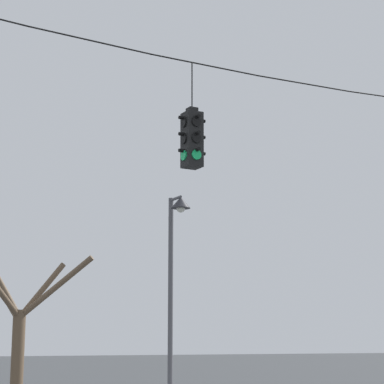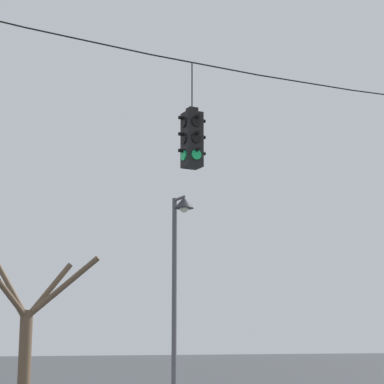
# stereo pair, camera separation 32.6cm
# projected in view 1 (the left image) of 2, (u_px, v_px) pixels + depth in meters

# --- Properties ---
(span_wire) EXTENTS (17.36, 0.03, 0.40)m
(span_wire) POSITION_uv_depth(u_px,v_px,m) (207.00, 60.00, 15.17)
(span_wire) COLOR black
(traffic_light_near_right_pole) EXTENTS (0.58, 0.58, 2.16)m
(traffic_light_near_right_pole) POSITION_uv_depth(u_px,v_px,m) (192.00, 139.00, 14.67)
(traffic_light_near_right_pole) COLOR black
(street_lamp) EXTENTS (0.47, 0.81, 5.48)m
(street_lamp) POSITION_uv_depth(u_px,v_px,m) (175.00, 258.00, 17.95)
(street_lamp) COLOR #515156
(street_lamp) RESTS_ON ground_plane
(bare_tree) EXTENTS (2.89, 3.15, 4.48)m
(bare_tree) POSITION_uv_depth(u_px,v_px,m) (21.00, 333.00, 21.73)
(bare_tree) COLOR brown
(bare_tree) RESTS_ON ground_plane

